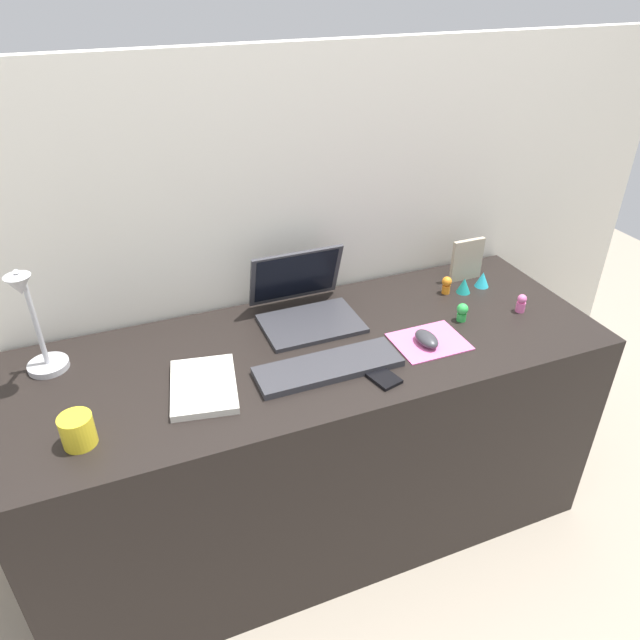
{
  "coord_description": "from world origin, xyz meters",
  "views": [
    {
      "loc": [
        -0.53,
        -1.33,
        1.72
      ],
      "look_at": [
        0.01,
        0.0,
        0.83
      ],
      "focal_mm": 33.17,
      "sensor_mm": 36.0,
      "label": 1
    }
  ],
  "objects_px": {
    "laptop": "(304,302)",
    "toy_figurine_orange": "(447,284)",
    "toy_figurine_teal": "(464,285)",
    "toy_figurine_cyan": "(482,279)",
    "desk_lamp": "(35,327)",
    "coffee_mug": "(78,430)",
    "keyboard": "(329,367)",
    "picture_frame": "(467,260)",
    "cell_phone": "(379,374)",
    "toy_figurine_green": "(462,312)",
    "notebook_pad": "(204,386)",
    "toy_figurine_pink": "(521,303)",
    "mouse": "(427,339)"
  },
  "relations": [
    {
      "from": "toy_figurine_teal",
      "to": "mouse",
      "type": "bearing_deg",
      "value": -140.77
    },
    {
      "from": "mouse",
      "to": "laptop",
      "type": "bearing_deg",
      "value": 134.01
    },
    {
      "from": "keyboard",
      "to": "cell_phone",
      "type": "distance_m",
      "value": 0.14
    },
    {
      "from": "toy_figurine_teal",
      "to": "toy_figurine_cyan",
      "type": "bearing_deg",
      "value": 8.9
    },
    {
      "from": "keyboard",
      "to": "notebook_pad",
      "type": "xyz_separation_m",
      "value": [
        -0.34,
        0.04,
        0.0
      ]
    },
    {
      "from": "notebook_pad",
      "to": "toy_figurine_cyan",
      "type": "xyz_separation_m",
      "value": [
        1.02,
        0.2,
        0.02
      ]
    },
    {
      "from": "toy_figurine_green",
      "to": "toy_figurine_pink",
      "type": "bearing_deg",
      "value": -6.28
    },
    {
      "from": "laptop",
      "to": "toy_figurine_cyan",
      "type": "xyz_separation_m",
      "value": [
        0.64,
        -0.04,
        -0.03
      ]
    },
    {
      "from": "keyboard",
      "to": "toy_figurine_teal",
      "type": "relative_size",
      "value": 7.71
    },
    {
      "from": "mouse",
      "to": "picture_frame",
      "type": "relative_size",
      "value": 0.64
    },
    {
      "from": "toy_figurine_pink",
      "to": "toy_figurine_green",
      "type": "relative_size",
      "value": 1.01
    },
    {
      "from": "laptop",
      "to": "mouse",
      "type": "bearing_deg",
      "value": -45.99
    },
    {
      "from": "laptop",
      "to": "toy_figurine_green",
      "type": "relative_size",
      "value": 5.04
    },
    {
      "from": "toy_figurine_pink",
      "to": "toy_figurine_orange",
      "type": "distance_m",
      "value": 0.25
    },
    {
      "from": "toy_figurine_teal",
      "to": "toy_figurine_orange",
      "type": "bearing_deg",
      "value": 162.08
    },
    {
      "from": "keyboard",
      "to": "desk_lamp",
      "type": "height_order",
      "value": "desk_lamp"
    },
    {
      "from": "mouse",
      "to": "toy_figurine_orange",
      "type": "distance_m",
      "value": 0.33
    },
    {
      "from": "toy_figurine_green",
      "to": "keyboard",
      "type": "bearing_deg",
      "value": -170.31
    },
    {
      "from": "picture_frame",
      "to": "toy_figurine_orange",
      "type": "relative_size",
      "value": 2.47
    },
    {
      "from": "keyboard",
      "to": "toy_figurine_orange",
      "type": "height_order",
      "value": "toy_figurine_orange"
    },
    {
      "from": "picture_frame",
      "to": "toy_figurine_pink",
      "type": "xyz_separation_m",
      "value": [
        0.04,
        -0.26,
        -0.04
      ]
    },
    {
      "from": "notebook_pad",
      "to": "toy_figurine_teal",
      "type": "distance_m",
      "value": 0.95
    },
    {
      "from": "picture_frame",
      "to": "toy_figurine_pink",
      "type": "distance_m",
      "value": 0.26
    },
    {
      "from": "cell_phone",
      "to": "coffee_mug",
      "type": "distance_m",
      "value": 0.77
    },
    {
      "from": "desk_lamp",
      "to": "toy_figurine_teal",
      "type": "xyz_separation_m",
      "value": [
        1.32,
        -0.03,
        -0.13
      ]
    },
    {
      "from": "cell_phone",
      "to": "picture_frame",
      "type": "bearing_deg",
      "value": 22.02
    },
    {
      "from": "notebook_pad",
      "to": "desk_lamp",
      "type": "bearing_deg",
      "value": 160.22
    },
    {
      "from": "desk_lamp",
      "to": "coffee_mug",
      "type": "xyz_separation_m",
      "value": [
        0.07,
        -0.31,
        -0.12
      ]
    },
    {
      "from": "keyboard",
      "to": "toy_figurine_green",
      "type": "bearing_deg",
      "value": 9.69
    },
    {
      "from": "mouse",
      "to": "cell_phone",
      "type": "relative_size",
      "value": 0.75
    },
    {
      "from": "notebook_pad",
      "to": "toy_figurine_pink",
      "type": "height_order",
      "value": "toy_figurine_pink"
    },
    {
      "from": "cell_phone",
      "to": "toy_figurine_orange",
      "type": "bearing_deg",
      "value": 23.97
    },
    {
      "from": "keyboard",
      "to": "desk_lamp",
      "type": "xyz_separation_m",
      "value": [
        -0.72,
        0.26,
        0.15
      ]
    },
    {
      "from": "laptop",
      "to": "keyboard",
      "type": "height_order",
      "value": "laptop"
    },
    {
      "from": "cell_phone",
      "to": "notebook_pad",
      "type": "distance_m",
      "value": 0.47
    },
    {
      "from": "mouse",
      "to": "toy_figurine_cyan",
      "type": "relative_size",
      "value": 1.79
    },
    {
      "from": "mouse",
      "to": "coffee_mug",
      "type": "distance_m",
      "value": 0.97
    },
    {
      "from": "toy_figurine_pink",
      "to": "toy_figurine_cyan",
      "type": "xyz_separation_m",
      "value": [
        -0.02,
        0.19,
        -0.0
      ]
    },
    {
      "from": "laptop",
      "to": "toy_figurine_orange",
      "type": "bearing_deg",
      "value": -4.35
    },
    {
      "from": "laptop",
      "to": "keyboard",
      "type": "distance_m",
      "value": 0.3
    },
    {
      "from": "picture_frame",
      "to": "toy_figurine_cyan",
      "type": "distance_m",
      "value": 0.09
    },
    {
      "from": "picture_frame",
      "to": "coffee_mug",
      "type": "relative_size",
      "value": 1.87
    },
    {
      "from": "mouse",
      "to": "toy_figurine_green",
      "type": "xyz_separation_m",
      "value": [
        0.17,
        0.08,
        0.01
      ]
    },
    {
      "from": "keyboard",
      "to": "toy_figurine_green",
      "type": "distance_m",
      "value": 0.49
    },
    {
      "from": "toy_figurine_teal",
      "to": "toy_figurine_cyan",
      "type": "xyz_separation_m",
      "value": [
        0.08,
        0.01,
        0.0
      ]
    },
    {
      "from": "toy_figurine_cyan",
      "to": "toy_figurine_pink",
      "type": "bearing_deg",
      "value": -85.21
    },
    {
      "from": "mouse",
      "to": "desk_lamp",
      "type": "height_order",
      "value": "desk_lamp"
    },
    {
      "from": "picture_frame",
      "to": "toy_figurine_pink",
      "type": "height_order",
      "value": "picture_frame"
    },
    {
      "from": "laptop",
      "to": "mouse",
      "type": "distance_m",
      "value": 0.4
    },
    {
      "from": "desk_lamp",
      "to": "notebook_pad",
      "type": "distance_m",
      "value": 0.46
    }
  ]
}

